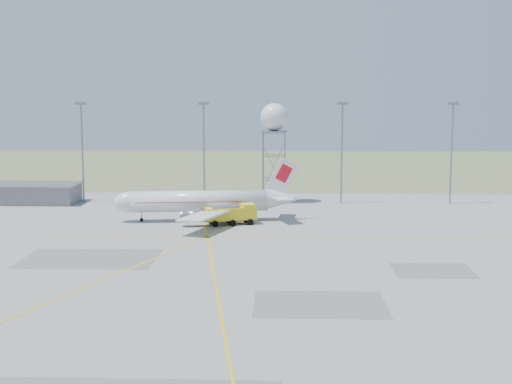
{
  "coord_description": "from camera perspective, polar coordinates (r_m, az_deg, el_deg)",
  "views": [
    {
      "loc": [
        5.93,
        -78.19,
        22.03
      ],
      "look_at": [
        1.59,
        40.0,
        5.76
      ],
      "focal_mm": 50.0,
      "sensor_mm": 36.0,
      "label": 1
    }
  ],
  "objects": [
    {
      "name": "airliner_main",
      "position": [
        124.93,
        -4.29,
        -0.77
      ],
      "size": [
        32.47,
        31.38,
        11.06
      ],
      "rotation": [
        0.0,
        0.0,
        3.26
      ],
      "color": "silver",
      "rests_on": "ground"
    },
    {
      "name": "radar_tower",
      "position": [
        145.47,
        1.45,
        3.62
      ],
      "size": [
        5.59,
        5.59,
        20.23
      ],
      "color": "gray",
      "rests_on": "ground"
    },
    {
      "name": "grass_strip",
      "position": [
        219.38,
        0.55,
        2.07
      ],
      "size": [
        400.0,
        120.0,
        0.03
      ],
      "primitive_type": "cube",
      "color": "#5D6B3B",
      "rests_on": "ground"
    },
    {
      "name": "mast_a",
      "position": [
        150.22,
        -13.74,
        3.81
      ],
      "size": [
        2.2,
        0.5,
        20.5
      ],
      "color": "gray",
      "rests_on": "ground"
    },
    {
      "name": "mast_d",
      "position": [
        148.5,
        15.4,
        3.71
      ],
      "size": [
        2.2,
        0.5,
        20.5
      ],
      "color": "gray",
      "rests_on": "ground"
    },
    {
      "name": "mast_b",
      "position": [
        145.41,
        -4.2,
        3.88
      ],
      "size": [
        2.2,
        0.5,
        20.5
      ],
      "color": "gray",
      "rests_on": "ground"
    },
    {
      "name": "mast_c",
      "position": [
        145.04,
        6.89,
        3.84
      ],
      "size": [
        2.2,
        0.5,
        20.5
      ],
      "color": "gray",
      "rests_on": "ground"
    },
    {
      "name": "building_grey",
      "position": [
        152.36,
        -17.44,
        -0.09
      ],
      "size": [
        19.0,
        10.0,
        3.9
      ],
      "color": "slate",
      "rests_on": "ground"
    },
    {
      "name": "ground",
      "position": [
        81.45,
        -2.17,
        -7.87
      ],
      "size": [
        400.0,
        400.0,
        0.0
      ],
      "primitive_type": "plane",
      "color": "#9FA09B",
      "rests_on": "ground"
    },
    {
      "name": "fire_truck",
      "position": [
        121.27,
        -1.94,
        -1.84
      ],
      "size": [
        9.09,
        5.57,
        3.45
      ],
      "rotation": [
        0.0,
        0.0,
        0.33
      ],
      "color": "yellow",
      "rests_on": "ground"
    }
  ]
}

